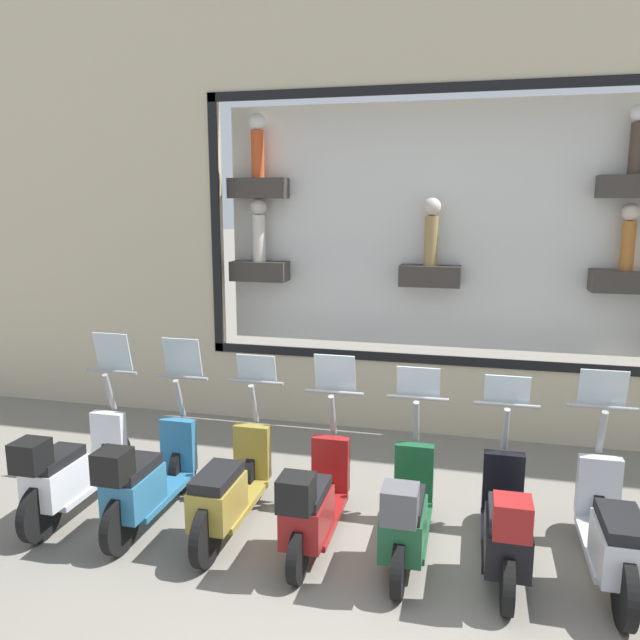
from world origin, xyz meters
TOP-DOWN VIEW (x-y plane):
  - ground_plane at (0.00, 0.00)m, footprint 120.00×120.00m
  - building_facade at (3.60, -0.00)m, footprint 1.25×36.00m
  - scooter_silver_1 at (0.32, -1.77)m, footprint 1.81×0.61m
  - scooter_black_2 at (0.24, -0.93)m, footprint 1.79×0.60m
  - scooter_green_3 at (0.24, -0.10)m, footprint 1.79×0.61m
  - scooter_red_4 at (0.24, 0.74)m, footprint 1.79×0.60m
  - scooter_olive_5 at (0.32, 1.58)m, footprint 1.81×0.60m
  - scooter_teal_6 at (0.26, 2.41)m, footprint 1.81×0.61m
  - scooter_white_7 at (0.26, 3.25)m, footprint 1.81×0.61m

SIDE VIEW (x-z plane):
  - ground_plane at x=0.00m, z-range 0.00..0.00m
  - scooter_olive_5 at x=0.32m, z-range -0.34..1.23m
  - scooter_silver_1 at x=0.32m, z-range -0.37..1.26m
  - scooter_black_2 at x=0.24m, z-range -0.30..1.21m
  - scooter_red_4 at x=0.24m, z-range -0.35..1.27m
  - scooter_green_3 at x=0.24m, z-range -0.31..1.23m
  - scooter_teal_6 at x=0.26m, z-range -0.36..1.34m
  - scooter_white_7 at x=0.26m, z-range -0.37..1.35m
  - building_facade at x=3.60m, z-range 0.09..8.62m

